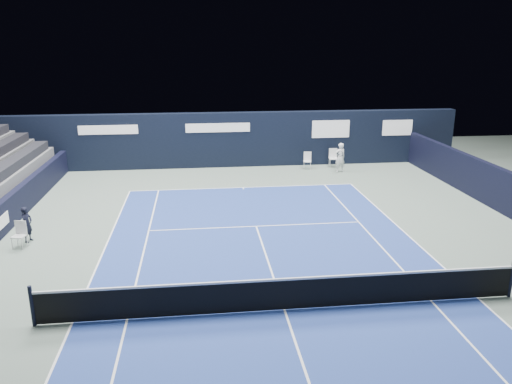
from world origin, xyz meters
TOP-DOWN VIEW (x-y plane):
  - ground at (0.00, 2.00)m, footprint 48.00×48.00m
  - court_surface at (0.00, 0.00)m, footprint 10.97×23.77m
  - folding_chair_back_a at (3.98, 15.32)m, footprint 0.51×0.49m
  - folding_chair_back_b at (5.56, 15.65)m, footprint 0.52×0.51m
  - line_judge_chair at (-8.39, 5.34)m, footprint 0.49×0.48m
  - line_judge at (-8.30, 5.86)m, footprint 0.45×0.55m
  - court_markings at (0.00, 0.00)m, footprint 11.03×23.83m
  - tennis_net at (0.00, 0.00)m, footprint 12.90×0.10m
  - back_sponsor_wall at (0.01, 16.50)m, footprint 26.00×0.63m
  - tennis_player at (5.61, 14.42)m, footprint 0.67×0.87m

SIDE VIEW (x-z plane):
  - ground at x=0.00m, z-range 0.00..0.00m
  - court_surface at x=0.00m, z-range 0.00..0.01m
  - court_markings at x=0.00m, z-range 0.01..0.01m
  - tennis_net at x=0.00m, z-range -0.04..1.06m
  - line_judge_chair at x=-8.39m, z-range 0.07..1.01m
  - folding_chair_back_a at x=3.98m, z-range 0.07..1.03m
  - folding_chair_back_b at x=5.56m, z-range 0.07..1.13m
  - line_judge at x=-8.30m, z-range 0.00..1.30m
  - tennis_player at x=5.61m, z-range 0.00..1.63m
  - back_sponsor_wall at x=0.01m, z-range 0.00..3.10m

